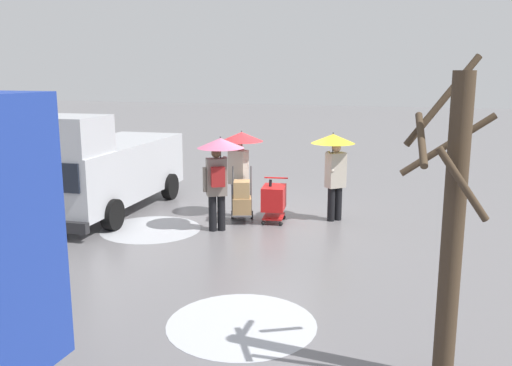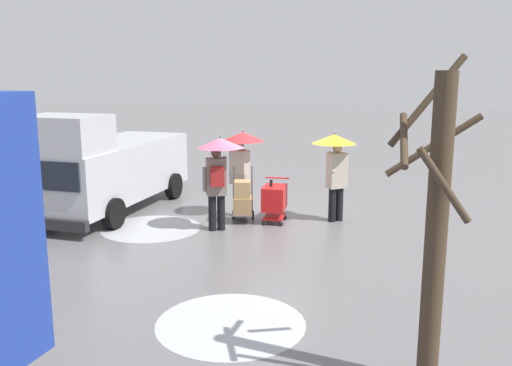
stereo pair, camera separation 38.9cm
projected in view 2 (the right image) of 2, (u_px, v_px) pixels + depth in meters
name	position (u px, v px, depth m)	size (l,w,h in m)	color
ground_plane	(266.00, 218.00, 13.61)	(90.00, 90.00, 0.00)	slate
slush_patch_near_cluster	(151.00, 228.00, 12.70)	(2.29, 2.29, 0.01)	#ADAFB5
slush_patch_mid_street	(231.00, 324.00, 7.90)	(2.16, 2.16, 0.01)	silver
slush_patch_far_side	(86.00, 210.00, 14.40)	(1.72, 1.72, 0.01)	#999BA0
cargo_van_parked_right	(106.00, 167.00, 13.98)	(2.37, 5.42, 2.60)	#B7BABF
shopping_cart_vendor	(274.00, 199.00, 13.11)	(0.66, 0.89, 1.04)	red
hand_dolly_boxes	(242.00, 199.00, 13.13)	(0.69, 0.82, 1.32)	#515156
pedestrian_pink_side	(241.00, 153.00, 13.45)	(1.04, 1.04, 2.15)	black
pedestrian_black_side	(335.00, 156.00, 12.99)	(1.04, 1.04, 2.15)	black
pedestrian_white_side	(218.00, 162.00, 12.25)	(1.04, 1.04, 2.15)	black
bare_tree_near	(435.00, 225.00, 6.03)	(1.06, 1.11, 3.75)	#423323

